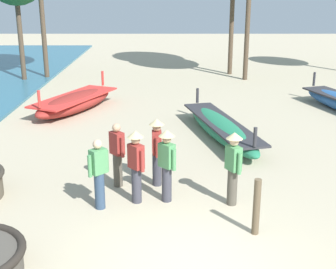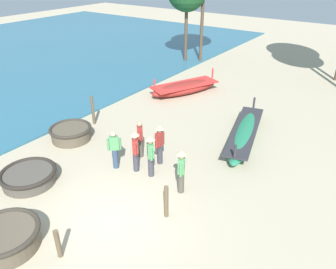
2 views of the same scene
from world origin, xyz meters
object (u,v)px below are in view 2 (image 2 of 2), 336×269
mooring_post_shoreline (93,110)px  fisherman_crouching (140,138)px  coracle_beside_post (5,238)px  fisherman_standing_left (181,169)px  fisherman_hauling (135,149)px  mooring_post_inland (166,202)px  fisherman_standing_right (115,149)px  fisherman_with_hat (151,154)px  long_boat_ochre_hull (245,133)px  long_boat_red_hull (185,88)px  mooring_post_mid_beach (58,244)px  coracle_front_right (29,176)px  coracle_far_left (71,133)px  fisherman_by_coracle (160,142)px

mooring_post_shoreline → fisherman_crouching: bearing=-14.7°
coracle_beside_post → fisherman_standing_left: bearing=61.6°
fisherman_hauling → mooring_post_inland: fisherman_hauling is taller
fisherman_hauling → fisherman_crouching: bearing=119.7°
fisherman_standing_right → fisherman_with_hat: fisherman_with_hat is taller
long_boat_ochre_hull → mooring_post_shoreline: (-6.65, -2.77, 0.41)m
long_boat_red_hull → long_boat_ochre_hull: long_boat_red_hull is taller
coracle_beside_post → mooring_post_mid_beach: 1.62m
coracle_front_right → fisherman_crouching: 4.32m
long_boat_ochre_hull → fisherman_with_hat: size_ratio=3.30×
coracle_beside_post → fisherman_crouching: size_ratio=1.24×
long_boat_ochre_hull → fisherman_with_hat: (-1.71, -4.58, 0.65)m
fisherman_standing_right → coracle_far_left: bearing=171.1°
coracle_beside_post → fisherman_with_hat: bearing=76.6°
long_boat_ochre_hull → mooring_post_mid_beach: 9.10m
fisherman_by_coracle → coracle_front_right: bearing=-129.5°
coracle_beside_post → mooring_post_inland: size_ratio=1.69×
mooring_post_shoreline → fisherman_standing_left: bearing=-17.3°
mooring_post_shoreline → coracle_front_right: bearing=-71.1°
coracle_beside_post → fisherman_by_coracle: fisherman_by_coracle is taller
fisherman_standing_left → fisherman_standing_right: fisherman_standing_left is taller
fisherman_crouching → fisherman_hauling: bearing=-60.3°
fisherman_crouching → fisherman_standing_right: bearing=-102.9°
long_boat_red_hull → mooring_post_mid_beach: 12.82m
fisherman_crouching → mooring_post_mid_beach: 5.44m
coracle_front_right → fisherman_hauling: size_ratio=1.19×
fisherman_standing_left → mooring_post_mid_beach: (-1.16, -4.23, -0.50)m
coracle_beside_post → long_boat_ochre_hull: 10.06m
coracle_far_left → fisherman_standing_right: bearing=-8.9°
fisherman_by_coracle → fisherman_hauling: same height
fisherman_crouching → fisherman_standing_right: (-0.27, -1.18, 0.00)m
coracle_beside_post → long_boat_red_hull: long_boat_red_hull is taller
coracle_beside_post → fisherman_standing_left: (2.64, 4.87, 0.61)m
long_boat_ochre_hull → mooring_post_shoreline: size_ratio=3.81×
fisherman_standing_left → mooring_post_inland: 1.37m
coracle_far_left → long_boat_ochre_hull: 7.73m
coracle_front_right → mooring_post_shoreline: 4.98m
long_boat_ochre_hull → mooring_post_inland: 6.04m
fisherman_standing_right → fisherman_hauling: bearing=20.7°
fisherman_by_coracle → mooring_post_shoreline: bearing=168.6°
fisherman_by_coracle → fisherman_crouching: bearing=-177.2°
fisherman_crouching → fisherman_hauling: size_ratio=0.94×
coracle_far_left → mooring_post_shoreline: bearing=100.8°
coracle_front_right → coracle_beside_post: (2.12, -2.16, 0.06)m
fisherman_crouching → long_boat_red_hull: bearing=108.6°
coracle_beside_post → fisherman_with_hat: (1.20, 5.05, 0.61)m
fisherman_by_coracle → long_boat_red_hull: bearing=115.4°
fisherman_crouching → long_boat_ochre_hull: bearing=52.4°
coracle_front_right → coracle_far_left: bearing=113.1°
long_boat_ochre_hull → long_boat_red_hull: bearing=148.2°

